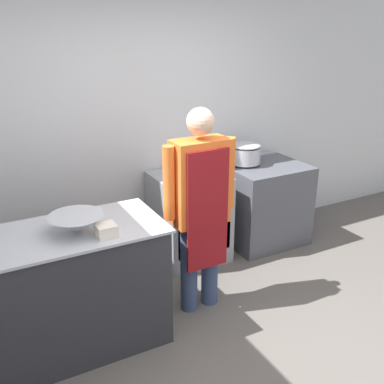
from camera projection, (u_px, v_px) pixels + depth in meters
The scene contains 9 objects.
ground_plane at pixel (247, 366), 3.15m from camera, with size 14.00×14.00×0.00m, color #5B5651.
wall_back at pixel (135, 124), 4.29m from camera, with size 8.00×0.05×2.70m.
prep_counter at pixel (70, 291), 3.21m from camera, with size 1.37×0.69×0.93m.
stove at pixel (264, 203), 4.84m from camera, with size 0.82×0.69×0.88m.
fridge_unit at pixel (189, 217), 4.48m from camera, with size 0.67×0.64×0.88m.
person_cook at pixel (200, 201), 3.50m from camera, with size 0.62×0.24×1.69m.
mixing_bowl at pixel (77, 224), 3.01m from camera, with size 0.38×0.38×0.13m.
plastic_tub at pixel (106, 230), 2.97m from camera, with size 0.13×0.13×0.08m.
stock_pot at pixel (245, 153), 4.66m from camera, with size 0.32×0.32×0.22m.
Camera 1 is at (-1.53, -2.03, 2.26)m, focal length 42.00 mm.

